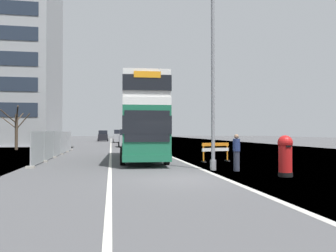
# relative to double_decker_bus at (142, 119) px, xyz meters

# --- Properties ---
(ground) EXTENTS (140.00, 280.00, 0.10)m
(ground) POSITION_rel_double_decker_bus_xyz_m (1.07, -9.23, -2.74)
(ground) COLOR #4C4C4F
(double_decker_bus) EXTENTS (3.10, 11.44, 5.06)m
(double_decker_bus) POSITION_rel_double_decker_bus_xyz_m (0.00, 0.00, 0.00)
(double_decker_bus) COLOR #196042
(double_decker_bus) RESTS_ON ground
(lamppost_foreground) EXTENTS (0.29, 0.70, 9.64)m
(lamppost_foreground) POSITION_rel_double_decker_bus_xyz_m (2.85, -6.62, 1.88)
(lamppost_foreground) COLOR gray
(lamppost_foreground) RESTS_ON ground
(red_pillar_postbox) EXTENTS (0.61, 0.61, 1.71)m
(red_pillar_postbox) POSITION_rel_double_decker_bus_xyz_m (5.12, -9.33, -1.75)
(red_pillar_postbox) COLOR black
(red_pillar_postbox) RESTS_ON ground
(roadworks_barrier) EXTENTS (1.93, 0.93, 1.19)m
(roadworks_barrier) POSITION_rel_double_decker_bus_xyz_m (4.34, -2.35, -1.92)
(roadworks_barrier) COLOR orange
(roadworks_barrier) RESTS_ON ground
(construction_site_fence) EXTENTS (0.44, 17.20, 1.94)m
(construction_site_fence) POSITION_rel_double_decker_bus_xyz_m (-6.09, 4.24, -1.77)
(construction_site_fence) COLOR #A8AAAD
(construction_site_fence) RESTS_ON ground
(car_oncoming_near) EXTENTS (2.03, 4.33, 2.18)m
(car_oncoming_near) POSITION_rel_double_decker_bus_xyz_m (-0.15, 19.64, -1.67)
(car_oncoming_near) COLOR gray
(car_oncoming_near) RESTS_ON ground
(car_receding_mid) EXTENTS (1.98, 4.39, 2.23)m
(car_receding_mid) POSITION_rel_double_decker_bus_xyz_m (0.33, 28.43, -1.64)
(car_receding_mid) COLOR maroon
(car_receding_mid) RESTS_ON ground
(car_receding_far) EXTENTS (2.05, 4.13, 2.26)m
(car_receding_far) POSITION_rel_double_decker_bus_xyz_m (-0.70, 37.53, -1.63)
(car_receding_far) COLOR gray
(car_receding_far) RESTS_ON ground
(car_far_side) EXTENTS (2.08, 4.16, 2.18)m
(car_far_side) POSITION_rel_double_decker_bus_xyz_m (-3.68, 46.54, -1.67)
(car_far_side) COLOR black
(car_far_side) RESTS_ON ground
(bare_tree_far_verge_near) EXTENTS (3.12, 2.37, 4.52)m
(bare_tree_far_verge_near) POSITION_rel_double_decker_bus_xyz_m (-11.80, 14.58, -0.42)
(bare_tree_far_verge_near) COLOR #4C3D2D
(bare_tree_far_verge_near) RESTS_ON ground
(bare_tree_far_verge_mid) EXTENTS (1.96, 2.15, 5.09)m
(bare_tree_far_verge_mid) POSITION_rel_double_decker_bus_xyz_m (-15.35, 38.22, -0.35)
(bare_tree_far_verge_mid) COLOR #4C3D2D
(bare_tree_far_verge_mid) RESTS_ON ground
(pedestrian_at_kerb) EXTENTS (0.34, 0.34, 1.75)m
(pedestrian_at_kerb) POSITION_rel_double_decker_bus_xyz_m (3.85, -7.12, -1.81)
(pedestrian_at_kerb) COLOR #2D3342
(pedestrian_at_kerb) RESTS_ON ground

